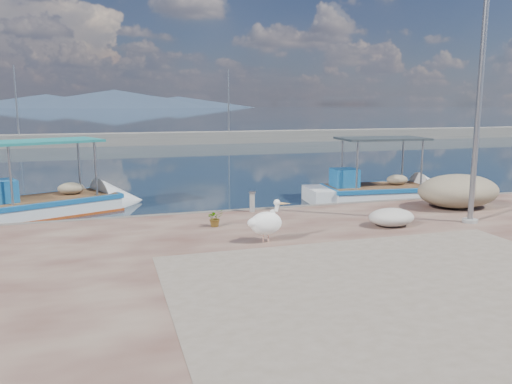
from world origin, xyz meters
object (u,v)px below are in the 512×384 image
Objects in this scene: boat_left at (48,208)px; lamp_post at (478,111)px; pelican at (267,222)px; bollard_near at (252,201)px; boat_right at (378,195)px.

boat_left is 0.99× the size of lamp_post.
lamp_post reaches higher than boat_left.
pelican is at bearing -177.08° from lamp_post.
lamp_post is 7.30m from bollard_near.
lamp_post is (6.50, 0.33, 2.78)m from pelican.
boat_right reaches higher than pelican.
pelican is at bearing -74.88° from boat_left.
boat_left is 14.80m from lamp_post.
boat_left is 13.03m from boat_right.
boat_right is (12.99, -1.05, -0.01)m from boat_left.
pelican is at bearing -132.46° from boat_right.
lamp_post reaches higher than bollard_near.
boat_left reaches higher than pelican.
boat_left is 10.20× the size of bollard_near.
boat_right is 0.93× the size of lamp_post.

